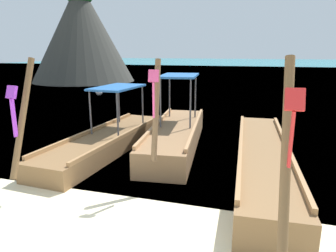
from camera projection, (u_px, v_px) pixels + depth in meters
sea_water at (248, 66)px, 62.00m from camera, size 120.00×120.00×0.00m
longtail_boat_violet_ribbon at (108, 140)px, 9.02m from camera, size 1.61×6.36×2.74m
longtail_boat_pink_ribbon at (176, 135)px, 9.25m from camera, size 1.83×5.76×2.71m
longtail_boat_red_ribbon at (262, 159)px, 7.30m from camera, size 1.41×7.44×2.81m
karst_rock at (80, 34)px, 28.98m from camera, size 10.67×9.64×9.39m
mooring_buoy_near at (289, 97)px, 18.38m from camera, size 0.38×0.38×0.38m
mooring_buoy_far at (99, 92)px, 20.11m from camera, size 0.44×0.44×0.44m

